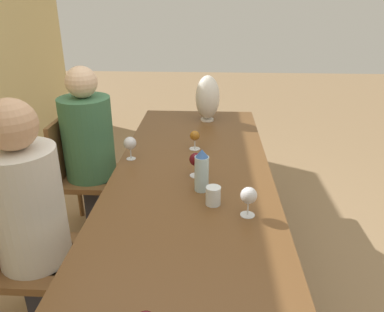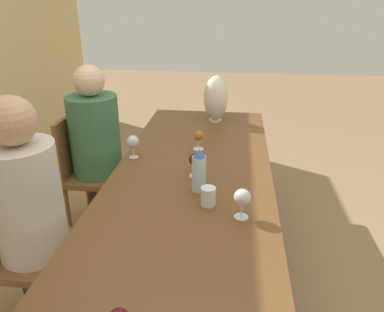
{
  "view_description": "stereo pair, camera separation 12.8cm",
  "coord_description": "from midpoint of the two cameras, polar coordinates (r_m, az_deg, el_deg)",
  "views": [
    {
      "loc": [
        -1.75,
        -0.1,
        1.68
      ],
      "look_at": [
        0.15,
        0.0,
        0.85
      ],
      "focal_mm": 35.0,
      "sensor_mm": 36.0,
      "label": 1
    },
    {
      "loc": [
        -1.74,
        -0.23,
        1.68
      ],
      "look_at": [
        0.15,
        0.0,
        0.85
      ],
      "focal_mm": 35.0,
      "sensor_mm": 36.0,
      "label": 2
    }
  ],
  "objects": [
    {
      "name": "person_far",
      "position": [
        2.75,
        -16.41,
        0.97
      ],
      "size": [
        0.35,
        0.35,
        1.25
      ],
      "color": "#2D2D38",
      "rests_on": "ground_plane"
    },
    {
      "name": "water_bottle",
      "position": [
        1.88,
        -0.46,
        -2.27
      ],
      "size": [
        0.07,
        0.07,
        0.23
      ],
      "color": "#ADCCD6",
      "rests_on": "dining_table"
    },
    {
      "name": "wine_glass_1",
      "position": [
        1.68,
        6.48,
        -6.12
      ],
      "size": [
        0.08,
        0.08,
        0.14
      ],
      "color": "silver",
      "rests_on": "dining_table"
    },
    {
      "name": "person_near",
      "position": [
        1.99,
        -24.87,
        -8.72
      ],
      "size": [
        0.34,
        0.34,
        1.28
      ],
      "color": "#2D2D38",
      "rests_on": "ground_plane"
    },
    {
      "name": "dining_table",
      "position": [
        2.01,
        -2.05,
        -6.1
      ],
      "size": [
        2.69,
        0.89,
        0.75
      ],
      "color": "brown",
      "rests_on": "ground_plane"
    },
    {
      "name": "water_tumbler",
      "position": [
        1.78,
        1.19,
        -6.11
      ],
      "size": [
        0.07,
        0.07,
        0.09
      ],
      "color": "silver",
      "rests_on": "dining_table"
    },
    {
      "name": "wine_glass_2",
      "position": [
        2.28,
        -11.01,
        1.86
      ],
      "size": [
        0.08,
        0.08,
        0.14
      ],
      "color": "silver",
      "rests_on": "dining_table"
    },
    {
      "name": "ground_plane",
      "position": [
        2.43,
        -1.81,
        -20.31
      ],
      "size": [
        14.0,
        14.0,
        0.0
      ],
      "primitive_type": "plane",
      "color": "#937551"
    },
    {
      "name": "chair_near",
      "position": [
        2.13,
        -25.87,
        -13.23
      ],
      "size": [
        0.44,
        0.44,
        0.88
      ],
      "color": "brown",
      "rests_on": "ground_plane"
    },
    {
      "name": "wine_glass_3",
      "position": [
        2.03,
        -1.2,
        -0.63
      ],
      "size": [
        0.07,
        0.07,
        0.14
      ],
      "color": "silver",
      "rests_on": "dining_table"
    },
    {
      "name": "vase",
      "position": [
        2.94,
        1.12,
        8.85
      ],
      "size": [
        0.19,
        0.19,
        0.36
      ],
      "color": "silver",
      "rests_on": "dining_table"
    },
    {
      "name": "chair_far",
      "position": [
        2.85,
        -17.54,
        -2.41
      ],
      "size": [
        0.44,
        0.44,
        0.88
      ],
      "color": "brown",
      "rests_on": "ground_plane"
    },
    {
      "name": "wine_glass_0",
      "position": [
        2.4,
        -1.1,
        2.99
      ],
      "size": [
        0.07,
        0.07,
        0.12
      ],
      "color": "silver",
      "rests_on": "dining_table"
    }
  ]
}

